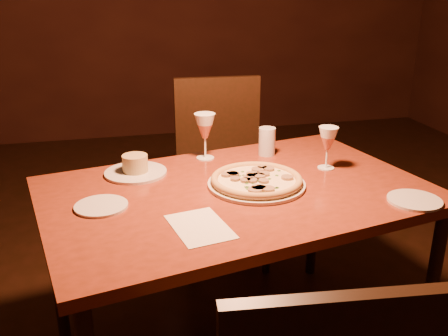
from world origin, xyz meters
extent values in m
cube|color=maroon|center=(0.12, 0.25, 0.72)|extent=(1.53, 1.14, 0.04)
cylinder|color=black|center=(-0.58, 0.51, 0.35)|extent=(0.05, 0.05, 0.70)
cylinder|color=black|center=(0.81, 0.00, 0.35)|extent=(0.05, 0.05, 0.70)
cylinder|color=black|center=(0.66, 0.75, 0.35)|extent=(0.05, 0.05, 0.70)
cube|color=black|center=(0.26, 1.01, 0.50)|extent=(0.49, 0.49, 0.04)
cube|color=black|center=(0.27, 1.23, 0.75)|extent=(0.47, 0.06, 0.45)
cylinder|color=black|center=(0.06, 0.83, 0.24)|extent=(0.04, 0.04, 0.48)
cylinder|color=black|center=(0.08, 1.21, 0.24)|extent=(0.04, 0.04, 0.48)
cylinder|color=black|center=(0.43, 0.81, 0.24)|extent=(0.04, 0.04, 0.48)
cylinder|color=black|center=(0.46, 1.19, 0.24)|extent=(0.04, 0.04, 0.48)
cylinder|color=silver|center=(0.20, 0.26, 0.75)|extent=(0.36, 0.36, 0.01)
cylinder|color=#F6E7A9|center=(0.20, 0.26, 0.76)|extent=(0.33, 0.33, 0.01)
torus|color=tan|center=(0.20, 0.26, 0.77)|extent=(0.34, 0.34, 0.03)
cylinder|color=silver|center=(-0.23, 0.49, 0.74)|extent=(0.24, 0.24, 0.01)
cylinder|color=tan|center=(-0.23, 0.49, 0.78)|extent=(0.10, 0.10, 0.07)
cylinder|color=silver|center=(0.34, 0.59, 0.80)|extent=(0.07, 0.07, 0.12)
cylinder|color=silver|center=(-0.37, 0.21, 0.74)|extent=(0.18, 0.18, 0.01)
cylinder|color=silver|center=(0.68, 0.00, 0.74)|extent=(0.18, 0.18, 0.01)
cube|color=silver|center=(-0.07, -0.01, 0.74)|extent=(0.20, 0.26, 0.00)
camera|label=1|loc=(-0.32, -1.37, 1.45)|focal=40.00mm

